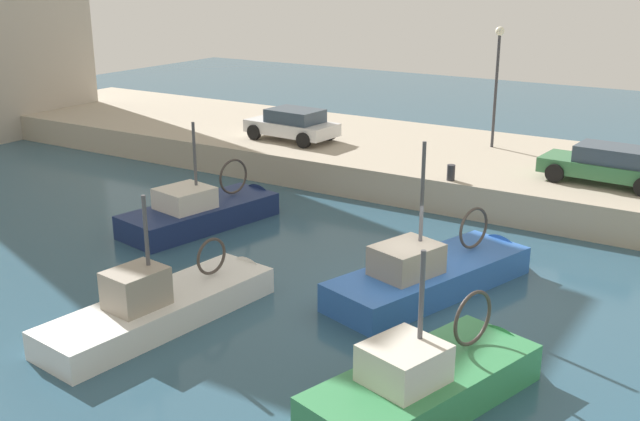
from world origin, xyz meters
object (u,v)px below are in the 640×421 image
(mooring_bollard_north, at_px, (451,173))
(fishing_boat_blue, at_px, (438,284))
(fishing_boat_green, at_px, (435,394))
(fishing_boat_white, at_px, (173,314))
(fishing_boat_navy, at_px, (209,220))
(parked_car_white, at_px, (293,124))
(parked_car_green, at_px, (609,164))
(quay_streetlamp, at_px, (497,67))

(mooring_bollard_north, bearing_deg, fishing_boat_blue, -159.36)
(fishing_boat_green, distance_m, fishing_boat_blue, 5.60)
(fishing_boat_blue, bearing_deg, fishing_boat_white, 137.37)
(fishing_boat_navy, bearing_deg, fishing_boat_white, -146.77)
(parked_car_white, distance_m, parked_car_green, 12.91)
(fishing_boat_blue, xyz_separation_m, parked_car_white, (8.57, 10.57, 1.77))
(mooring_bollard_north, bearing_deg, fishing_boat_navy, 130.10)
(fishing_boat_white, distance_m, parked_car_green, 15.66)
(fishing_boat_green, xyz_separation_m, mooring_bollard_north, (11.37, 4.56, 1.36))
(fishing_boat_green, bearing_deg, quay_streetlamp, 16.82)
(fishing_boat_green, relative_size, parked_car_green, 1.42)
(fishing_boat_green, height_order, fishing_boat_white, fishing_boat_green)
(fishing_boat_white, bearing_deg, parked_car_green, -27.23)
(parked_car_white, distance_m, quay_streetlamp, 8.71)
(parked_car_white, bearing_deg, mooring_bollard_north, -105.96)
(fishing_boat_blue, relative_size, mooring_bollard_north, 13.14)
(fishing_boat_green, xyz_separation_m, fishing_boat_blue, (5.15, 2.21, 0.00))
(fishing_boat_blue, height_order, fishing_boat_navy, fishing_boat_blue)
(parked_car_green, bearing_deg, fishing_boat_navy, 125.17)
(fishing_boat_white, xyz_separation_m, parked_car_green, (13.84, -7.12, 1.77))
(fishing_boat_blue, relative_size, parked_car_white, 1.79)
(fishing_boat_white, xyz_separation_m, fishing_boat_blue, (5.19, -4.78, 0.01))
(fishing_boat_white, height_order, parked_car_green, fishing_boat_white)
(fishing_boat_navy, xyz_separation_m, parked_car_green, (7.80, -11.08, 1.76))
(parked_car_white, relative_size, parked_car_green, 0.91)
(quay_streetlamp, bearing_deg, fishing_boat_navy, 152.25)
(fishing_boat_white, bearing_deg, fishing_boat_green, -89.63)
(fishing_boat_white, height_order, fishing_boat_blue, fishing_boat_blue)
(fishing_boat_blue, height_order, quay_streetlamp, quay_streetlamp)
(fishing_boat_navy, distance_m, quay_streetlamp, 13.20)
(fishing_boat_blue, bearing_deg, parked_car_green, -15.16)
(mooring_bollard_north, bearing_deg, parked_car_white, 74.04)
(quay_streetlamp, bearing_deg, fishing_boat_green, -163.18)
(fishing_boat_blue, distance_m, mooring_bollard_north, 6.79)
(fishing_boat_green, bearing_deg, parked_car_green, -0.53)
(parked_car_green, bearing_deg, fishing_boat_green, 179.47)
(fishing_boat_green, height_order, parked_car_green, fishing_boat_green)
(mooring_bollard_north, bearing_deg, fishing_boat_white, 167.95)
(fishing_boat_green, relative_size, fishing_boat_navy, 0.97)
(fishing_boat_green, height_order, parked_car_white, fishing_boat_green)
(fishing_boat_green, distance_m, fishing_boat_white, 6.99)
(fishing_boat_green, xyz_separation_m, fishing_boat_white, (-0.05, 6.99, -0.01))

